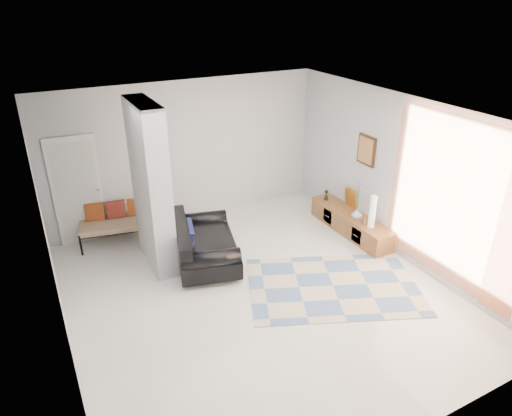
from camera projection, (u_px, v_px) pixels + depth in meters
floor at (257, 293)px, 7.15m from camera, size 6.00×6.00×0.00m
ceiling at (258, 117)px, 5.93m from camera, size 6.00×6.00×0.00m
wall_back at (186, 153)px, 8.93m from camera, size 6.00×0.00×6.00m
wall_front at (411, 342)px, 4.15m from camera, size 6.00×0.00×6.00m
wall_left at (52, 261)px, 5.39m from camera, size 0.00×6.00×6.00m
wall_right at (401, 179)px, 7.69m from camera, size 0.00×6.00×6.00m
partition_column at (151, 188)px, 7.36m from camera, size 0.35×1.20×2.80m
hallway_door at (77, 191)px, 8.19m from camera, size 0.85×0.06×2.04m
curtain at (454, 203)px, 6.72m from camera, size 0.00×2.55×2.55m
wall_art at (366, 150)px, 8.29m from camera, size 0.04×0.45×0.55m
media_console at (350, 223)px, 8.83m from camera, size 0.45×2.01×0.80m
loveseat at (202, 245)px, 7.79m from camera, size 1.36×1.85×0.76m
daybed at (124, 220)px, 8.47m from camera, size 1.73×1.00×0.77m
area_rug at (333, 286)px, 7.30m from camera, size 3.15×2.68×0.01m
cylinder_lamp at (373, 212)px, 8.14m from camera, size 0.11×0.11×0.61m
bronze_figurine at (326, 195)px, 9.29m from camera, size 0.11×0.11×0.21m
vase at (357, 214)px, 8.52m from camera, size 0.20×0.20×0.20m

